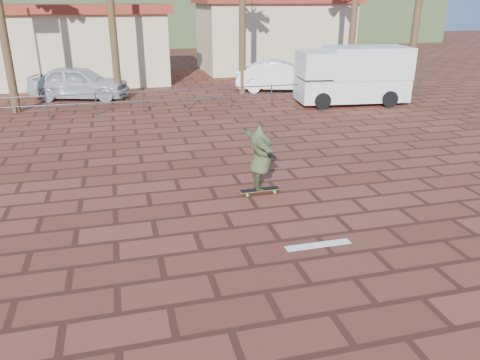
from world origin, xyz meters
name	(u,v)px	position (x,y,z in m)	size (l,w,h in m)	color
ground	(268,224)	(0.00, 0.00, 0.00)	(120.00, 120.00, 0.00)	brown
paint_stripe	(318,245)	(0.70, -1.20, 0.00)	(1.40, 0.22, 0.01)	white
guardrail	(187,96)	(0.00, 12.00, 0.68)	(24.06, 0.06, 1.00)	#47494F
building_west	(63,43)	(-6.00, 22.00, 2.28)	(12.60, 7.60, 4.50)	beige
building_east	(273,33)	(8.00, 24.00, 2.54)	(10.60, 6.60, 5.00)	beige
hill_front	(138,16)	(0.00, 50.00, 3.00)	(70.00, 18.00, 6.00)	#384C28
longboard	(260,190)	(0.34, 1.76, 0.09)	(1.09, 0.27, 0.11)	olive
skateboarder	(260,159)	(0.34, 1.76, 0.96)	(2.09, 0.57, 1.70)	#3D4726
campervan	(353,74)	(7.91, 11.50, 1.41)	(5.38, 2.75, 2.68)	silver
car_silver	(79,83)	(-4.89, 16.00, 0.83)	(1.96, 4.88, 1.66)	#B8BBC0
car_white	(281,76)	(5.73, 15.54, 0.82)	(1.73, 4.95, 1.63)	white
street_sign	(327,71)	(6.80, 12.00, 1.53)	(0.44, 0.06, 2.19)	gray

